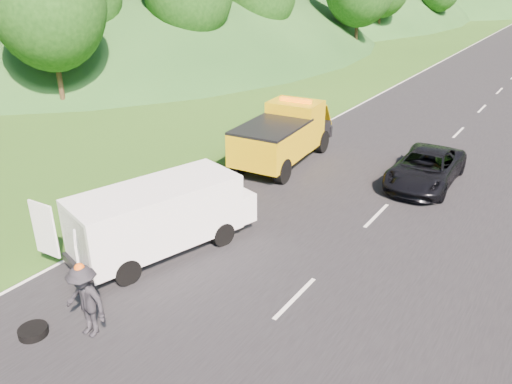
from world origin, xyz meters
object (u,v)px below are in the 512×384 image
Objects in this scene: tow_truck at (284,134)px; white_van at (162,215)px; suitcase at (128,198)px; spare_tire at (34,335)px; woman at (175,217)px; worker at (91,334)px; passing_suv at (423,184)px; child at (174,226)px.

tow_truck reaches higher than white_van.
spare_tire is (3.58, -6.50, -0.31)m from suitcase.
worker is at bearing 170.42° from woman.
passing_suv is (6.63, 8.07, 0.00)m from woman.
passing_suv is (6.23, 1.06, -1.35)m from tow_truck.
worker is 14.55m from passing_suv.
worker is 3.10× the size of suitcase.
child is 1.43× the size of spare_tire.
woman reaches higher than spare_tire.
suitcase is (-2.13, -0.23, 0.31)m from woman.
worker is (2.58, -5.90, 0.00)m from woman.
white_van is at bearing -178.25° from woman.
spare_tire is at bearing -45.43° from child.
suitcase is (-2.57, 0.29, 0.31)m from child.
worker is at bearing -33.01° from child.
child is at bearing -94.85° from tow_truck.
spare_tire is at bearing -90.77° from tow_truck.
suitcase is at bearing 170.00° from white_van.
spare_tire is at bearing -72.78° from white_van.
suitcase is 7.42m from spare_tire.
spare_tire is (1.01, -6.21, 0.00)m from child.
passing_suv is at bearing 4.50° from tow_truck.
white_van is (0.93, -8.92, -0.06)m from tow_truck.
tow_truck is at bearing 111.83° from white_van.
worker is (2.18, -12.92, -1.35)m from tow_truck.
passing_suv is at bearing 77.90° from white_van.
tow_truck is 7.74m from suitcase.
white_van is at bearing 91.36° from spare_tire.
worker reaches higher than passing_suv.
child is 2.60m from suitcase.
woman reaches higher than passing_suv.
child is (-0.90, 1.39, -1.29)m from white_van.
suitcase is at bearing -114.40° from tow_truck.
white_van reaches higher than child.
worker is at bearing -50.31° from suitcase.
suitcase is at bearing -137.64° from passing_suv.
tow_truck is 0.95× the size of white_van.
suitcase is (-2.53, -7.24, -1.03)m from tow_truck.
white_van is at bearing -119.05° from passing_suv.
woman reaches higher than child.
white_van is 2.66m from woman.
worker reaches higher than child.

